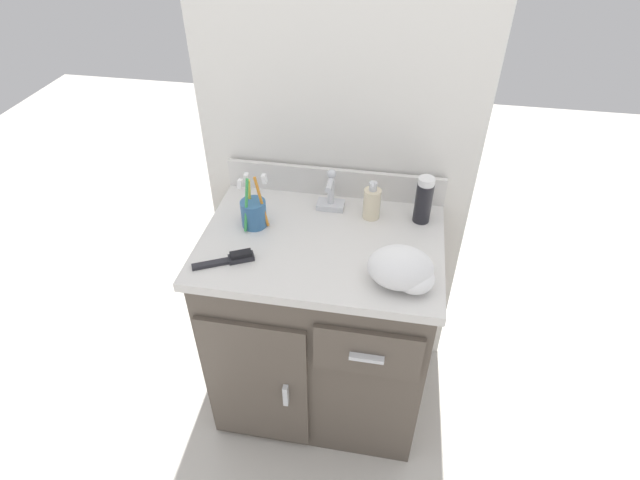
% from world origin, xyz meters
% --- Properties ---
extents(ground_plane, '(6.00, 6.00, 0.00)m').
position_xyz_m(ground_plane, '(0.00, 0.00, 0.00)').
color(ground_plane, beige).
extents(wall_back, '(0.92, 0.08, 2.20)m').
position_xyz_m(wall_back, '(0.00, 0.31, 1.10)').
color(wall_back, silver).
rests_on(wall_back, ground_plane).
extents(vanity, '(0.74, 0.55, 0.77)m').
position_xyz_m(vanity, '(-0.00, -0.00, 0.40)').
color(vanity, brown).
rests_on(vanity, ground_plane).
extents(backsplash, '(0.74, 0.02, 0.10)m').
position_xyz_m(backsplash, '(0.00, 0.26, 0.82)').
color(backsplash, silver).
rests_on(backsplash, vanity).
extents(sink_faucet, '(0.09, 0.09, 0.14)m').
position_xyz_m(sink_faucet, '(0.00, 0.17, 0.82)').
color(sink_faucet, silver).
rests_on(sink_faucet, vanity).
extents(toothbrush_cup, '(0.09, 0.10, 0.19)m').
position_xyz_m(toothbrush_cup, '(-0.22, 0.04, 0.82)').
color(toothbrush_cup, teal).
rests_on(toothbrush_cup, vanity).
extents(soap_dispenser, '(0.06, 0.06, 0.13)m').
position_xyz_m(soap_dispenser, '(0.14, 0.15, 0.83)').
color(soap_dispenser, beige).
rests_on(soap_dispenser, vanity).
extents(shaving_cream_can, '(0.05, 0.05, 0.16)m').
position_xyz_m(shaving_cream_can, '(0.30, 0.16, 0.85)').
color(shaving_cream_can, black).
rests_on(shaving_cream_can, vanity).
extents(hairbrush, '(0.17, 0.10, 0.03)m').
position_xyz_m(hairbrush, '(-0.24, -0.14, 0.78)').
color(hairbrush, '#232328').
rests_on(hairbrush, vanity).
extents(hand_towel, '(0.18, 0.15, 0.11)m').
position_xyz_m(hand_towel, '(0.25, -0.15, 0.82)').
color(hand_towel, white).
rests_on(hand_towel, vanity).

